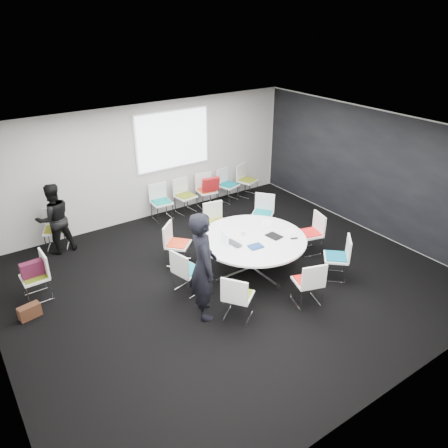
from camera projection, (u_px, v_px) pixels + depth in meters
room_shell at (232, 214)px, 7.89m from camera, size 8.08×7.08×2.88m
conference_table at (252, 247)px, 8.57m from camera, size 2.09×2.09×0.73m
projection_screen at (173, 140)px, 10.59m from camera, size 1.90×0.03×1.35m
chair_ring_a at (310, 241)px, 9.33m from camera, size 0.55×0.56×0.88m
chair_ring_b at (262, 220)px, 10.20m from camera, size 0.64×0.64×0.88m
chair_ring_c at (216, 230)px, 9.78m from camera, size 0.52×0.51×0.88m
chair_ring_d at (178, 251)px, 8.91m from camera, size 0.64×0.64×0.88m
chair_ring_e at (188, 279)px, 8.03m from camera, size 0.55×0.55×0.88m
chair_ring_f at (238, 304)px, 7.34m from camera, size 0.63×0.63×0.88m
chair_ring_g at (307, 290)px, 7.71m from camera, size 0.58×0.57×0.88m
chair_ring_h at (336, 265)px, 8.45m from camera, size 0.64×0.64×0.88m
chair_back_a at (162, 209)px, 10.80m from camera, size 0.48×0.47×0.88m
chair_back_b at (186, 202)px, 11.14m from camera, size 0.51×0.50×0.88m
chair_back_c at (206, 197)px, 11.46m from camera, size 0.51×0.50×0.88m
chair_back_d at (228, 191)px, 11.81m from camera, size 0.57×0.56×0.88m
chair_back_e at (247, 186)px, 12.12m from camera, size 0.59×0.58×0.88m
chair_spare_left at (37, 285)px, 7.85m from camera, size 0.46×0.47×0.88m
chair_person_back at (56, 236)px, 9.49m from camera, size 0.59×0.59×0.88m
person_main at (203, 266)px, 7.14m from camera, size 0.67×0.81×1.92m
person_back at (54, 219)px, 9.14m from camera, size 0.78×0.63×1.55m
laptop at (236, 243)px, 8.29m from camera, size 0.27×0.38×0.03m
laptop_lid at (225, 238)px, 8.20m from camera, size 0.06×0.30×0.22m
notebook_black at (274, 236)px, 8.53m from camera, size 0.26×0.33×0.02m
tablet_folio at (256, 246)px, 8.16m from camera, size 0.28×0.23×0.03m
papers_right at (267, 223)px, 9.06m from camera, size 0.36×0.36×0.00m
papers_front at (290, 232)px, 8.72m from camera, size 0.33×0.26×0.00m
cup at (243, 233)px, 8.56m from camera, size 0.08×0.08×0.09m
phone at (294, 238)px, 8.45m from camera, size 0.16×0.12×0.01m
maroon_bag at (33, 269)px, 7.69m from camera, size 0.41×0.16×0.28m
brown_bag at (30, 312)px, 7.42m from camera, size 0.38×0.22×0.24m
red_jacket at (211, 184)px, 11.10m from camera, size 0.46×0.24×0.36m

